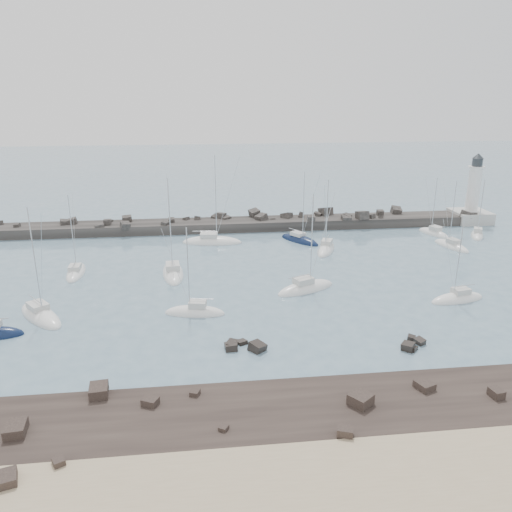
# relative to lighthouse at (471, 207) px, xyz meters

# --- Properties ---
(ground) EXTENTS (400.00, 400.00, 0.00)m
(ground) POSITION_rel_lighthouse_xyz_m (-47.00, -38.00, -3.09)
(ground) COLOR slate
(ground) RESTS_ON ground
(rock_shelf) EXTENTS (140.00, 12.33, 2.02)m
(rock_shelf) POSITION_rel_lighthouse_xyz_m (-47.18, -60.02, -3.07)
(rock_shelf) COLOR black
(rock_shelf) RESTS_ON ground
(rock_cluster_near) EXTENTS (4.49, 3.62, 1.65)m
(rock_cluster_near) POSITION_rel_lighthouse_xyz_m (-51.08, -47.20, -2.99)
(rock_cluster_near) COLOR black
(rock_cluster_near) RESTS_ON ground
(rock_cluster_far) EXTENTS (3.28, 3.50, 1.54)m
(rock_cluster_far) POSITION_rel_lighthouse_xyz_m (-33.38, -49.13, -2.97)
(rock_cluster_far) COLOR black
(rock_cluster_far) RESTS_ON ground
(breakwater) EXTENTS (115.00, 7.72, 4.92)m
(breakwater) POSITION_rel_lighthouse_xyz_m (-54.09, 0.01, -2.80)
(breakwater) COLOR #2B2826
(breakwater) RESTS_ON ground
(lighthouse) EXTENTS (7.00, 7.00, 14.60)m
(lighthouse) POSITION_rel_lighthouse_xyz_m (0.00, 0.00, 0.00)
(lighthouse) COLOR #AFAFA9
(lighthouse) RESTS_ON ground
(sailboat_1) EXTENTS (2.79, 8.04, 12.52)m
(sailboat_1) POSITION_rel_lighthouse_xyz_m (-73.41, -22.13, -2.96)
(sailboat_1) COLOR white
(sailboat_1) RESTS_ON ground
(sailboat_3) EXTENTS (3.83, 9.82, 15.21)m
(sailboat_3) POSITION_rel_lighthouse_xyz_m (-59.21, -24.09, -2.94)
(sailboat_3) COLOR white
(sailboat_3) RESTS_ON ground
(sailboat_4) EXTENTS (10.87, 4.60, 16.53)m
(sailboat_4) POSITION_rel_lighthouse_xyz_m (-53.01, -8.89, -2.95)
(sailboat_4) COLOR white
(sailboat_4) RESTS_ON ground
(sailboat_5) EXTENTS (7.59, 3.49, 11.81)m
(sailboat_5) POSITION_rel_lighthouse_xyz_m (-56.00, -38.18, -2.94)
(sailboat_5) COLOR white
(sailboat_5) RESTS_ON ground
(sailboat_6) EXTENTS (5.72, 8.45, 13.11)m
(sailboat_6) POSITION_rel_lighthouse_xyz_m (-34.06, -15.54, -2.93)
(sailboat_6) COLOR white
(sailboat_6) RESTS_ON ground
(sailboat_7) EXTENTS (9.24, 6.15, 14.22)m
(sailboat_7) POSITION_rel_lighthouse_xyz_m (-41.14, -32.26, -2.93)
(sailboat_7) COLOR white
(sailboat_7) RESTS_ON ground
(sailboat_8) EXTENTS (7.12, 8.55, 13.54)m
(sailboat_8) POSITION_rel_lighthouse_xyz_m (-37.38, -9.52, -2.96)
(sailboat_8) COLOR #0E1B3A
(sailboat_8) RESTS_ON ground
(sailboat_9) EXTENTS (7.92, 3.72, 12.22)m
(sailboat_9) POSITION_rel_lighthouse_xyz_m (-22.49, -37.98, -2.95)
(sailboat_9) COLOR white
(sailboat_9) RESTS_ON ground
(sailboat_10) EXTENTS (4.42, 8.11, 12.31)m
(sailboat_10) POSITION_rel_lighthouse_xyz_m (-12.12, -16.13, -2.96)
(sailboat_10) COLOR white
(sailboat_10) RESTS_ON ground
(sailboat_12) EXTENTS (5.26, 7.17, 11.35)m
(sailboat_12) POSITION_rel_lighthouse_xyz_m (-4.13, -10.31, -2.94)
(sailboat_12) COLOR white
(sailboat_12) RESTS_ON ground
(sailboat_13) EXTENTS (7.97, 9.07, 14.61)m
(sailboat_13) POSITION_rel_lighthouse_xyz_m (-74.25, -37.00, -2.95)
(sailboat_13) COLOR white
(sailboat_13) RESTS_ON ground
(sailboat_14) EXTENTS (4.59, 7.45, 11.50)m
(sailboat_14) POSITION_rel_lighthouse_xyz_m (-11.56, -8.15, -2.94)
(sailboat_14) COLOR white
(sailboat_14) RESTS_ON ground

